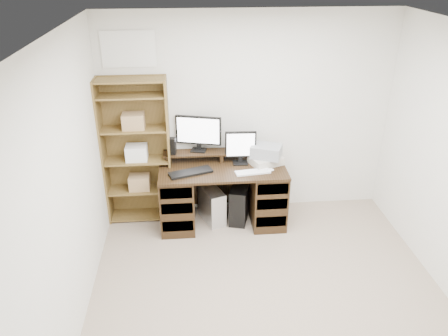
{
  "coord_description": "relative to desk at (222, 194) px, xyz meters",
  "views": [
    {
      "loc": [
        -0.72,
        -2.97,
        3.05
      ],
      "look_at": [
        -0.34,
        1.43,
        0.85
      ],
      "focal_mm": 35.0,
      "sensor_mm": 36.0,
      "label": 1
    }
  ],
  "objects": [
    {
      "name": "speaker",
      "position": [
        -0.58,
        0.18,
        0.58
      ],
      "size": [
        0.1,
        0.1,
        0.2
      ],
      "primitive_type": "cube",
      "rotation": [
        0.0,
        0.0,
        -0.19
      ],
      "color": "black",
      "rests_on": "riser_shelf"
    },
    {
      "name": "basket",
      "position": [
        0.53,
        0.06,
        0.53
      ],
      "size": [
        0.41,
        0.36,
        0.15
      ],
      "primitive_type": "cube",
      "rotation": [
        0.0,
        0.0,
        -0.39
      ],
      "color": "gray",
      "rests_on": "printer"
    },
    {
      "name": "bookshelf",
      "position": [
        -1.01,
        0.21,
        0.53
      ],
      "size": [
        0.8,
        0.3,
        1.8
      ],
      "color": "brown",
      "rests_on": "ground"
    },
    {
      "name": "monitor_small",
      "position": [
        0.23,
        0.11,
        0.58
      ],
      "size": [
        0.37,
        0.14,
        0.4
      ],
      "rotation": [
        0.0,
        0.0,
        -0.03
      ],
      "color": "black",
      "rests_on": "desk"
    },
    {
      "name": "room",
      "position": [
        0.34,
        -1.64,
        0.86
      ],
      "size": [
        3.54,
        4.04,
        2.54
      ],
      "color": "gray",
      "rests_on": "ground"
    },
    {
      "name": "desk",
      "position": [
        0.0,
        0.0,
        0.0
      ],
      "size": [
        1.5,
        0.7,
        0.75
      ],
      "color": "black",
      "rests_on": "ground"
    },
    {
      "name": "tower_silver",
      "position": [
        -0.13,
        0.04,
        -0.17
      ],
      "size": [
        0.34,
        0.48,
        0.44
      ],
      "primitive_type": "cube",
      "rotation": [
        0.0,
        0.0,
        0.36
      ],
      "color": "silver",
      "rests_on": "ground"
    },
    {
      "name": "mouse",
      "position": [
        0.55,
        -0.14,
        0.38
      ],
      "size": [
        0.1,
        0.08,
        0.03
      ],
      "primitive_type": "ellipsoid",
      "rotation": [
        0.0,
        0.0,
        0.26
      ],
      "color": "white",
      "rests_on": "desk"
    },
    {
      "name": "monitor_wide",
      "position": [
        -0.27,
        0.26,
        0.72
      ],
      "size": [
        0.54,
        0.2,
        0.44
      ],
      "rotation": [
        0.0,
        0.0,
        -0.25
      ],
      "color": "black",
      "rests_on": "riser_shelf"
    },
    {
      "name": "printer",
      "position": [
        0.53,
        0.06,
        0.41
      ],
      "size": [
        0.44,
        0.39,
        0.09
      ],
      "primitive_type": "cube",
      "rotation": [
        0.0,
        0.0,
        0.38
      ],
      "color": "#B7B09F",
      "rests_on": "desk"
    },
    {
      "name": "keyboard_white",
      "position": [
        0.34,
        -0.17,
        0.37
      ],
      "size": [
        0.42,
        0.18,
        0.02
      ],
      "primitive_type": "cube",
      "rotation": [
        0.0,
        0.0,
        0.14
      ],
      "color": "white",
      "rests_on": "desk"
    },
    {
      "name": "keyboard_black",
      "position": [
        -0.38,
        -0.12,
        0.37
      ],
      "size": [
        0.53,
        0.32,
        0.03
      ],
      "primitive_type": "cube",
      "rotation": [
        0.0,
        0.0,
        0.33
      ],
      "color": "black",
      "rests_on": "desk"
    },
    {
      "name": "riser_shelf",
      "position": [
        0.0,
        0.21,
        0.45
      ],
      "size": [
        1.4,
        0.22,
        0.12
      ],
      "color": "black",
      "rests_on": "desk"
    },
    {
      "name": "tower_black",
      "position": [
        0.22,
        0.05,
        -0.15
      ],
      "size": [
        0.32,
        0.51,
        0.47
      ],
      "rotation": [
        0.0,
        0.0,
        -0.26
      ],
      "color": "black",
      "rests_on": "ground"
    }
  ]
}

